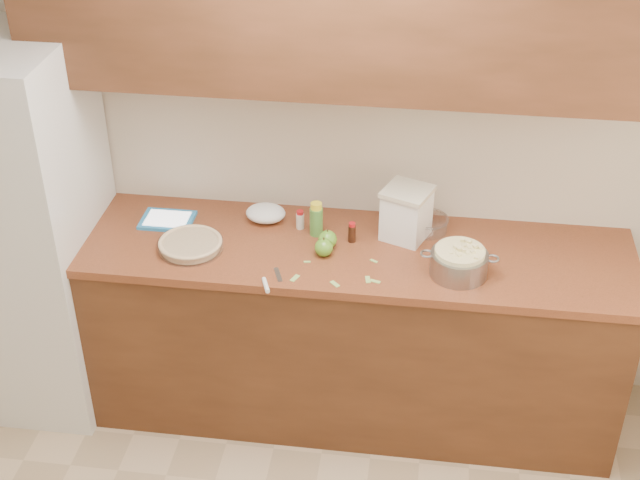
# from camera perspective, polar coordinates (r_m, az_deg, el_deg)

# --- Properties ---
(room_shell) EXTENTS (3.60, 3.60, 3.60)m
(room_shell) POSITION_cam_1_polar(r_m,az_deg,el_deg) (2.53, -3.35, -11.45)
(room_shell) COLOR tan
(room_shell) RESTS_ON ground
(counter_run) EXTENTS (2.64, 0.68, 0.92)m
(counter_run) POSITION_cam_1_polar(r_m,az_deg,el_deg) (4.18, 0.74, -5.67)
(counter_run) COLOR #593019
(counter_run) RESTS_ON ground
(upper_cabinets) EXTENTS (2.60, 0.34, 0.70)m
(upper_cabinets) POSITION_cam_1_polar(r_m,az_deg,el_deg) (3.60, 1.23, 14.85)
(upper_cabinets) COLOR brown
(upper_cabinets) RESTS_ON room_shell
(fridge) EXTENTS (0.70, 0.70, 1.80)m
(fridge) POSITION_cam_1_polar(r_m,az_deg,el_deg) (4.28, -18.79, 0.57)
(fridge) COLOR silver
(fridge) RESTS_ON ground
(pie) EXTENTS (0.29, 0.29, 0.05)m
(pie) POSITION_cam_1_polar(r_m,az_deg,el_deg) (3.91, -8.29, -0.29)
(pie) COLOR silver
(pie) RESTS_ON counter_run
(colander) EXTENTS (0.33, 0.24, 0.12)m
(colander) POSITION_cam_1_polar(r_m,az_deg,el_deg) (3.74, 8.88, -1.42)
(colander) COLOR gray
(colander) RESTS_ON counter_run
(flour_canister) EXTENTS (0.25, 0.25, 0.24)m
(flour_canister) POSITION_cam_1_polar(r_m,az_deg,el_deg) (3.93, 5.55, 1.74)
(flour_canister) COLOR white
(flour_canister) RESTS_ON counter_run
(tablet) EXTENTS (0.24, 0.18, 0.02)m
(tablet) POSITION_cam_1_polar(r_m,az_deg,el_deg) (4.13, -9.74, 1.27)
(tablet) COLOR #2983C5
(tablet) RESTS_ON counter_run
(paring_knife) EXTENTS (0.09, 0.19, 0.02)m
(paring_knife) POSITION_cam_1_polar(r_m,az_deg,el_deg) (3.67, -3.38, -2.81)
(paring_knife) COLOR gray
(paring_knife) RESTS_ON counter_run
(lemon_bottle) EXTENTS (0.06, 0.06, 0.16)m
(lemon_bottle) POSITION_cam_1_polar(r_m,az_deg,el_deg) (3.95, -0.24, 1.32)
(lemon_bottle) COLOR #4C8C38
(lemon_bottle) RESTS_ON counter_run
(cinnamon_shaker) EXTENTS (0.04, 0.04, 0.09)m
(cinnamon_shaker) POSITION_cam_1_polar(r_m,az_deg,el_deg) (4.01, -1.28, 1.30)
(cinnamon_shaker) COLOR beige
(cinnamon_shaker) RESTS_ON counter_run
(vanilla_bottle) EXTENTS (0.03, 0.03, 0.10)m
(vanilla_bottle) POSITION_cam_1_polar(r_m,az_deg,el_deg) (3.92, 2.06, 0.48)
(vanilla_bottle) COLOR black
(vanilla_bottle) RESTS_ON counter_run
(mixing_bowl) EXTENTS (0.18, 0.18, 0.07)m
(mixing_bowl) POSITION_cam_1_polar(r_m,az_deg,el_deg) (4.02, 6.93, 1.07)
(mixing_bowl) COLOR silver
(mixing_bowl) RESTS_ON counter_run
(paper_towel) EXTENTS (0.19, 0.16, 0.08)m
(paper_towel) POSITION_cam_1_polar(r_m,az_deg,el_deg) (4.08, -3.49, 1.73)
(paper_towel) COLOR white
(paper_towel) RESTS_ON counter_run
(apple_left) EXTENTS (0.08, 0.08, 0.09)m
(apple_left) POSITION_cam_1_polar(r_m,az_deg,el_deg) (3.82, 0.24, -0.49)
(apple_left) COLOR #538E23
(apple_left) RESTS_ON counter_run
(apple_center) EXTENTS (0.08, 0.08, 0.09)m
(apple_center) POSITION_cam_1_polar(r_m,az_deg,el_deg) (3.87, 0.48, 0.03)
(apple_center) COLOR #538E23
(apple_center) RESTS_ON counter_run
(peel_a) EXTENTS (0.05, 0.05, 0.00)m
(peel_a) POSITION_cam_1_polar(r_m,az_deg,el_deg) (3.67, 0.96, -2.83)
(peel_a) COLOR #9AC45F
(peel_a) RESTS_ON counter_run
(peel_b) EXTENTS (0.03, 0.02, 0.00)m
(peel_b) POSITION_cam_1_polar(r_m,az_deg,el_deg) (3.80, -0.83, -1.41)
(peel_b) COLOR #9AC45F
(peel_b) RESTS_ON counter_run
(peel_c) EXTENTS (0.04, 0.03, 0.00)m
(peel_c) POSITION_cam_1_polar(r_m,az_deg,el_deg) (3.81, 3.46, -1.35)
(peel_c) COLOR #9AC45F
(peel_c) RESTS_ON counter_run
(peel_d) EXTENTS (0.03, 0.05, 0.00)m
(peel_d) POSITION_cam_1_polar(r_m,az_deg,el_deg) (3.70, 3.08, -2.54)
(peel_d) COLOR #9AC45F
(peel_d) RESTS_ON counter_run
(peel_e) EXTENTS (0.05, 0.03, 0.00)m
(peel_e) POSITION_cam_1_polar(r_m,az_deg,el_deg) (3.69, 3.55, -2.66)
(peel_e) COLOR #9AC45F
(peel_e) RESTS_ON counter_run
(peel_f) EXTENTS (0.04, 0.06, 0.00)m
(peel_f) POSITION_cam_1_polar(r_m,az_deg,el_deg) (3.70, -1.62, -2.45)
(peel_f) COLOR #9AC45F
(peel_f) RESTS_ON counter_run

